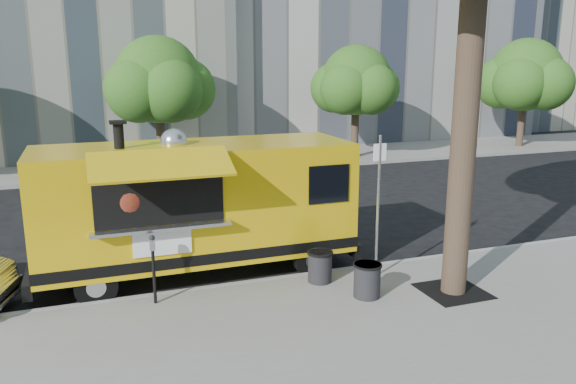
% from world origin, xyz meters
% --- Properties ---
extents(ground, '(120.00, 120.00, 0.00)m').
position_xyz_m(ground, '(0.00, 0.00, 0.00)').
color(ground, black).
rests_on(ground, ground).
extents(sidewalk, '(60.00, 6.00, 0.15)m').
position_xyz_m(sidewalk, '(0.00, -4.00, 0.07)').
color(sidewalk, gray).
rests_on(sidewalk, ground).
extents(curb, '(60.00, 0.14, 0.16)m').
position_xyz_m(curb, '(0.00, -0.93, 0.07)').
color(curb, '#999993').
rests_on(curb, ground).
extents(far_sidewalk, '(60.00, 5.00, 0.15)m').
position_xyz_m(far_sidewalk, '(0.00, 13.50, 0.07)').
color(far_sidewalk, gray).
rests_on(far_sidewalk, ground).
extents(building_right, '(16.00, 12.00, 16.00)m').
position_xyz_m(building_right, '(30.00, 24.00, 8.00)').
color(building_right, '#BBB59C').
rests_on(building_right, ground).
extents(tree_well, '(1.20, 1.20, 0.02)m').
position_xyz_m(tree_well, '(2.60, -2.80, 0.15)').
color(tree_well, black).
rests_on(tree_well, sidewalk).
extents(far_tree_b, '(3.60, 3.60, 5.50)m').
position_xyz_m(far_tree_b, '(-1.00, 12.70, 3.83)').
color(far_tree_b, '#33261C').
rests_on(far_tree_b, far_sidewalk).
extents(far_tree_c, '(3.24, 3.24, 5.21)m').
position_xyz_m(far_tree_c, '(8.00, 12.40, 3.72)').
color(far_tree_c, '#33261C').
rests_on(far_tree_c, far_sidewalk).
extents(far_tree_d, '(3.78, 3.78, 5.64)m').
position_xyz_m(far_tree_d, '(18.00, 12.60, 3.89)').
color(far_tree_d, '#33261C').
rests_on(far_tree_d, far_sidewalk).
extents(sign_post, '(0.28, 0.06, 3.00)m').
position_xyz_m(sign_post, '(1.55, -1.55, 1.85)').
color(sign_post, silver).
rests_on(sign_post, sidewalk).
extents(parking_meter, '(0.11, 0.11, 1.33)m').
position_xyz_m(parking_meter, '(-3.00, -1.35, 0.98)').
color(parking_meter, black).
rests_on(parking_meter, sidewalk).
extents(food_truck, '(6.93, 3.20, 3.42)m').
position_xyz_m(food_truck, '(-1.89, 0.17, 1.61)').
color(food_truck, gold).
rests_on(food_truck, ground).
extents(trash_bin_left, '(0.54, 0.54, 0.64)m').
position_xyz_m(trash_bin_left, '(0.33, -1.42, 0.49)').
color(trash_bin_left, black).
rests_on(trash_bin_left, sidewalk).
extents(trash_bin_right, '(0.56, 0.56, 0.67)m').
position_xyz_m(trash_bin_right, '(0.88, -2.44, 0.50)').
color(trash_bin_right, black).
rests_on(trash_bin_right, sidewalk).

